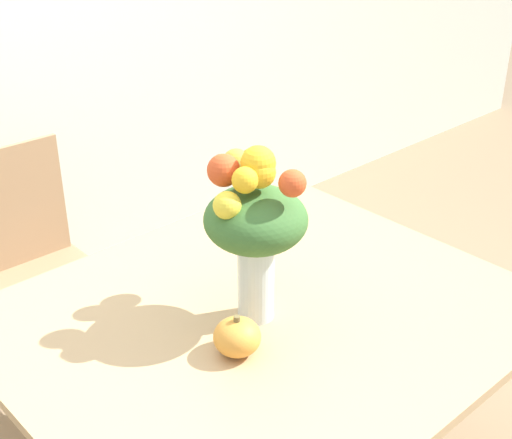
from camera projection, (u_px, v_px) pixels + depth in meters
name	position (u px, v px, depth m)	size (l,w,h in m)	color
dining_table	(263.00, 336.00, 1.92)	(1.33, 1.14, 0.73)	tan
flower_vase	(254.00, 220.00, 1.74)	(0.26, 0.30, 0.47)	silver
pumpkin	(237.00, 337.00, 1.71)	(0.12, 0.12, 0.11)	gold
dining_chair_near_window	(37.00, 275.00, 2.49)	(0.43, 0.43, 0.93)	#9E7A56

